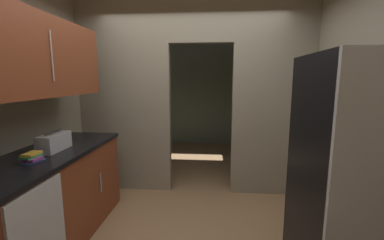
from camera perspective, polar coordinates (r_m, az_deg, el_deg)
The scene contains 7 objects.
kitchen_partition at distance 3.58m, azimuth -0.23°, elevation 6.12°, with size 3.27×0.12×2.71m.
adjoining_room_shell at distance 5.51m, azimuth 1.85°, elevation 6.34°, with size 3.27×2.90×2.71m.
refrigerator at distance 2.00m, azimuth 33.51°, elevation -13.93°, with size 0.71×0.74×1.78m.
lower_cabinet_run at distance 2.89m, azimuth -29.95°, elevation -15.71°, with size 0.69×2.00×0.94m.
upper_cabinet_counterside at distance 2.65m, azimuth -32.32°, elevation 12.04°, with size 0.36×1.80×0.72m.
boombox at distance 2.82m, azimuth -28.64°, elevation -4.38°, with size 0.17×0.36×0.19m.
book_stack at distance 2.52m, azimuth -32.29°, elevation -7.18°, with size 0.14×0.17×0.08m.
Camera 1 is at (0.28, -2.20, 1.62)m, focal length 23.72 mm.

